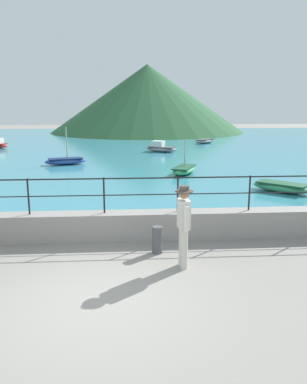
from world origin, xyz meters
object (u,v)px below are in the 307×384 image
(boat_1, at_px, (161,148))
(boat_2, at_px, (66,161))
(person_walking, at_px, (184,222))
(boat_4, at_px, (282,187))
(boat_3, at_px, (205,141))
(bollard, at_px, (157,240))
(boat_0, at_px, (184,170))

(boat_1, distance_m, boat_2, 8.04)
(person_walking, xyz_separation_m, boat_4, (4.79, 6.56, -0.72))
(boat_2, distance_m, boat_3, 15.22)
(boat_3, bearing_deg, boat_4, -92.52)
(person_walking, distance_m, bollard, 1.16)
(bollard, distance_m, boat_3, 25.42)
(boat_1, relative_size, boat_3, 1.05)
(person_walking, bearing_deg, boat_1, 86.25)
(bollard, height_order, boat_1, boat_1)
(bollard, xyz_separation_m, boat_3, (6.10, 24.67, -0.06))
(boat_1, bearing_deg, boat_4, -75.09)
(boat_0, bearing_deg, bollard, -101.93)
(bollard, bearing_deg, boat_0, 78.07)
(boat_0, bearing_deg, boat_1, 92.12)
(bollard, xyz_separation_m, boat_2, (-4.06, 13.34, -0.05))
(boat_3, relative_size, boat_4, 1.02)
(bollard, relative_size, boat_0, 0.26)
(bollard, bearing_deg, boat_3, 76.12)
(person_walking, relative_size, boat_1, 0.72)
(boat_3, distance_m, boat_4, 18.95)
(person_walking, bearing_deg, boat_4, 53.87)
(person_walking, relative_size, boat_2, 0.71)
(boat_1, bearing_deg, person_walking, -93.75)
(person_walking, bearing_deg, boat_3, 77.57)
(boat_3, bearing_deg, boat_2, -131.89)
(boat_0, xyz_separation_m, boat_4, (3.17, -4.20, -0.00))
(boat_2, distance_m, boat_4, 12.04)
(boat_1, xyz_separation_m, boat_3, (4.33, 5.80, -0.07))
(boat_1, xyz_separation_m, boat_2, (-5.83, -5.53, -0.06))
(boat_3, height_order, boat_4, same)
(boat_0, bearing_deg, person_walking, -98.57)
(boat_0, relative_size, boat_1, 1.01)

